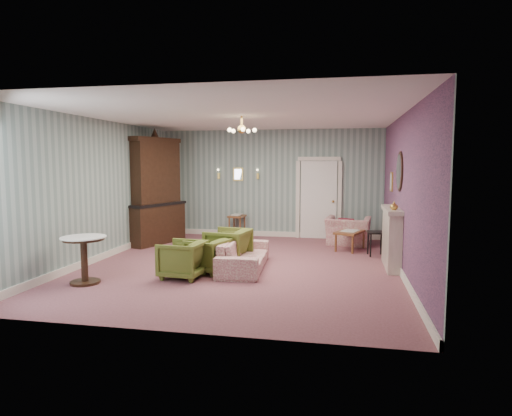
% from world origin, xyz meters
% --- Properties ---
extents(floor, '(7.00, 7.00, 0.00)m').
position_xyz_m(floor, '(0.00, 0.00, 0.00)').
color(floor, '#895058').
rests_on(floor, ground).
extents(ceiling, '(7.00, 7.00, 0.00)m').
position_xyz_m(ceiling, '(0.00, 0.00, 2.90)').
color(ceiling, white).
rests_on(ceiling, ground).
extents(wall_back, '(6.00, 0.00, 6.00)m').
position_xyz_m(wall_back, '(0.00, 3.50, 1.45)').
color(wall_back, slate).
rests_on(wall_back, ground).
extents(wall_front, '(6.00, 0.00, 6.00)m').
position_xyz_m(wall_front, '(0.00, -3.50, 1.45)').
color(wall_front, slate).
rests_on(wall_front, ground).
extents(wall_left, '(0.00, 7.00, 7.00)m').
position_xyz_m(wall_left, '(-3.00, 0.00, 1.45)').
color(wall_left, slate).
rests_on(wall_left, ground).
extents(wall_right, '(0.00, 7.00, 7.00)m').
position_xyz_m(wall_right, '(3.00, 0.00, 1.45)').
color(wall_right, slate).
rests_on(wall_right, ground).
extents(wall_right_floral, '(0.00, 7.00, 7.00)m').
position_xyz_m(wall_right_floral, '(2.98, 0.00, 1.45)').
color(wall_right_floral, '#AF577D').
rests_on(wall_right_floral, ground).
extents(door, '(1.12, 0.12, 2.16)m').
position_xyz_m(door, '(1.30, 3.46, 1.08)').
color(door, white).
rests_on(door, floor).
extents(olive_chair_a, '(0.72, 0.76, 0.72)m').
position_xyz_m(olive_chair_a, '(-0.82, -1.11, 0.36)').
color(olive_chair_a, '#596423').
rests_on(olive_chair_a, floor).
extents(olive_chair_b, '(0.81, 0.83, 0.69)m').
position_xyz_m(olive_chair_b, '(-0.51, -0.63, 0.35)').
color(olive_chair_b, '#596423').
rests_on(olive_chair_b, floor).
extents(olive_chair_c, '(0.83, 0.87, 0.80)m').
position_xyz_m(olive_chair_c, '(-0.28, -0.02, 0.40)').
color(olive_chair_c, '#596423').
rests_on(olive_chair_c, floor).
extents(sofa_chintz, '(0.69, 1.98, 0.76)m').
position_xyz_m(sofa_chintz, '(0.09, -0.26, 0.38)').
color(sofa_chintz, '#9B3E50').
rests_on(sofa_chintz, floor).
extents(wingback_chair, '(1.12, 0.80, 0.92)m').
position_xyz_m(wingback_chair, '(2.07, 2.63, 0.46)').
color(wingback_chair, '#9B3E50').
rests_on(wingback_chair, floor).
extents(dresser, '(1.09, 1.77, 2.79)m').
position_xyz_m(dresser, '(-2.65, 1.93, 1.39)').
color(dresser, black).
rests_on(dresser, floor).
extents(fireplace, '(0.30, 1.40, 1.16)m').
position_xyz_m(fireplace, '(2.86, 0.40, 0.58)').
color(fireplace, beige).
rests_on(fireplace, floor).
extents(mantel_vase, '(0.15, 0.15, 0.15)m').
position_xyz_m(mantel_vase, '(2.84, 0.00, 1.23)').
color(mantel_vase, gold).
rests_on(mantel_vase, fireplace).
extents(oval_mirror, '(0.04, 0.76, 0.84)m').
position_xyz_m(oval_mirror, '(2.96, 0.40, 1.85)').
color(oval_mirror, white).
rests_on(oval_mirror, wall_right).
extents(framed_print, '(0.04, 0.34, 0.42)m').
position_xyz_m(framed_print, '(2.97, 1.75, 1.60)').
color(framed_print, gold).
rests_on(framed_print, wall_right).
extents(coffee_table, '(0.78, 1.01, 0.45)m').
position_xyz_m(coffee_table, '(2.11, 1.97, 0.23)').
color(coffee_table, brown).
rests_on(coffee_table, floor).
extents(side_table_black, '(0.40, 0.40, 0.54)m').
position_xyz_m(side_table_black, '(2.65, 1.40, 0.27)').
color(side_table_black, black).
rests_on(side_table_black, floor).
extents(pedestal_table, '(0.94, 0.94, 0.80)m').
position_xyz_m(pedestal_table, '(-2.29, -1.78, 0.40)').
color(pedestal_table, black).
rests_on(pedestal_table, floor).
extents(nesting_table, '(0.43, 0.53, 0.65)m').
position_xyz_m(nesting_table, '(-0.86, 3.15, 0.33)').
color(nesting_table, brown).
rests_on(nesting_table, floor).
extents(gilt_mirror_back, '(0.28, 0.06, 0.36)m').
position_xyz_m(gilt_mirror_back, '(-0.90, 3.46, 1.70)').
color(gilt_mirror_back, gold).
rests_on(gilt_mirror_back, wall_back).
extents(sconce_left, '(0.16, 0.12, 0.30)m').
position_xyz_m(sconce_left, '(-1.45, 3.44, 1.70)').
color(sconce_left, gold).
rests_on(sconce_left, wall_back).
extents(sconce_right, '(0.16, 0.12, 0.30)m').
position_xyz_m(sconce_right, '(-0.35, 3.44, 1.70)').
color(sconce_right, gold).
rests_on(sconce_right, wall_back).
extents(chandelier, '(0.56, 0.56, 0.36)m').
position_xyz_m(chandelier, '(0.00, 0.00, 2.63)').
color(chandelier, gold).
rests_on(chandelier, ceiling).
extents(burgundy_cushion, '(0.41, 0.28, 0.39)m').
position_xyz_m(burgundy_cushion, '(2.02, 2.48, 0.48)').
color(burgundy_cushion, maroon).
rests_on(burgundy_cushion, wingback_chair).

